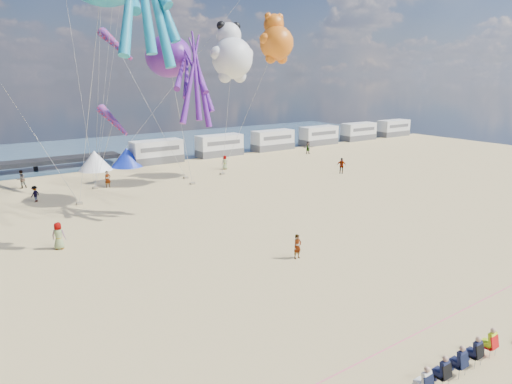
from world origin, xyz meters
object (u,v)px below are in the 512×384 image
kite_teddy_orange (277,43)px  tent_blue (127,157)px  motorhome_1 (219,145)px  motorhome_3 (319,136)px  kite_panda (232,58)px  beachgoer_4 (308,148)px  spectator_row (458,360)px  kite_octopus_purple (168,56)px  beachgoer_2 (35,194)px  standing_person (297,246)px  tent_white (95,160)px  sandbag_c (222,174)px  windsock_mid (116,45)px  beachgoer_3 (341,166)px  windsock_right (113,121)px  motorhome_0 (157,152)px  motorhome_2 (273,140)px  beachgoer_0 (59,236)px  motorhome_5 (393,128)px  sandbag_e (95,188)px  sandbag_a (80,203)px  beachgoer_1 (21,179)px  sandbag_d (186,178)px  beachgoer_5 (108,179)px  beachgoer_6 (225,162)px  motorhome_4 (358,132)px

kite_teddy_orange → tent_blue: bearing=125.6°
motorhome_1 → motorhome_3: 19.00m
kite_panda → beachgoer_4: bearing=44.6°
tent_blue → kite_teddy_orange: (12.06, -15.00, 13.33)m
spectator_row → kite_teddy_orange: bearing=63.8°
kite_octopus_purple → beachgoer_2: bearing=162.6°
tent_blue → standing_person: bearing=-92.6°
beachgoer_2 → beachgoer_4: size_ratio=0.84×
standing_person → motorhome_3: bearing=44.0°
tent_white → sandbag_c: 15.85m
kite_octopus_purple → windsock_mid: bearing=119.3°
spectator_row → beachgoer_4: size_ratio=3.39×
beachgoer_3 → beachgoer_4: (5.86, 12.56, -0.02)m
motorhome_3 → windsock_right: (-38.26, -13.79, 5.64)m
windsock_mid → sandbag_c: bearing=-9.0°
windsock_right → motorhome_0: bearing=40.9°
tent_white → tent_blue: bearing=0.0°
motorhome_2 → beachgoer_0: bearing=-145.7°
motorhome_1 → motorhome_5: same height
motorhome_5 → sandbag_e: (-58.30, -9.53, -1.39)m
motorhome_5 → kite_panda: bearing=-161.2°
tent_white → windsock_mid: windsock_mid is taller
motorhome_2 → kite_octopus_purple: 32.85m
motorhome_1 → windsock_mid: (-17.45, -10.64, 12.52)m
sandbag_a → motorhome_0: bearing=47.0°
motorhome_0 → windsock_right: bearing=-125.3°
beachgoer_1 → sandbag_d: beachgoer_1 is taller
motorhome_5 → kite_panda: size_ratio=0.94×
sandbag_a → motorhome_1: bearing=32.3°
motorhome_2 → sandbag_a: bearing=-155.9°
tent_white → beachgoer_5: tent_white is taller
beachgoer_2 → beachgoer_6: (21.86, 2.81, 0.10)m
sandbag_d → kite_teddy_orange: 17.65m
tent_white → sandbag_a: 15.72m
motorhome_1 → standing_person: size_ratio=4.14×
motorhome_4 → standing_person: size_ratio=4.14×
motorhome_0 → motorhome_5: bearing=0.0°
tent_blue → sandbag_a: size_ratio=8.00×
beachgoer_1 → kite_panda: bearing=132.2°
windsock_right → windsock_mid: bearing=46.2°
beachgoer_5 → sandbag_d: bearing=-10.2°
tent_white → sandbag_a: size_ratio=8.00×
motorhome_0 → spectator_row: size_ratio=1.08×
sandbag_d → sandbag_e: size_ratio=1.00×
motorhome_5 → beachgoer_6: motorhome_5 is taller
motorhome_0 → sandbag_a: size_ratio=13.20×
spectator_row → beachgoer_2: beachgoer_2 is taller
tent_blue → tent_white: bearing=180.0°
motorhome_1 → beachgoer_0: motorhome_1 is taller
kite_teddy_orange → windsock_right: (-17.82, 1.21, -7.39)m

